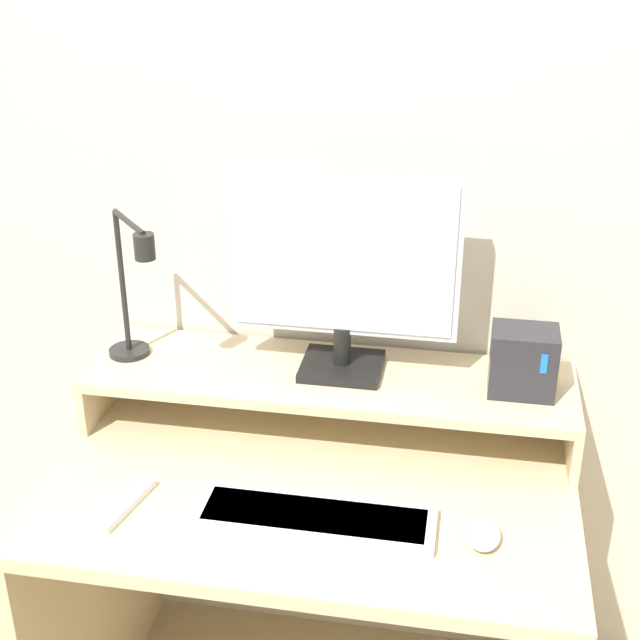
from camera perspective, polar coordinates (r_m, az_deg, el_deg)
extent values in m
cube|color=beige|center=(1.86, 1.58, 10.69)|extent=(6.00, 0.05, 2.50)
cube|color=beige|center=(1.77, -0.50, -10.36)|extent=(1.01, 0.67, 0.03)
cube|color=beige|center=(2.12, -14.22, -16.40)|extent=(0.03, 0.67, 0.67)
cube|color=beige|center=(2.02, -13.47, -3.94)|extent=(0.02, 0.28, 0.10)
cube|color=beige|center=(1.89, 15.76, -6.55)|extent=(0.02, 0.28, 0.10)
cube|color=beige|center=(1.86, 0.59, -3.69)|extent=(1.01, 0.28, 0.02)
cube|color=black|center=(1.86, 1.41, -2.97)|extent=(0.17, 0.15, 0.02)
cylinder|color=black|center=(1.84, 1.42, -1.61)|extent=(0.04, 0.04, 0.08)
cube|color=silver|center=(1.76, 1.51, 4.17)|extent=(0.47, 0.02, 0.34)
cube|color=silver|center=(1.75, 1.46, 4.04)|extent=(0.44, 0.01, 0.31)
cylinder|color=black|center=(1.97, -12.10, -1.96)|extent=(0.09, 0.09, 0.01)
cylinder|color=black|center=(1.91, -12.54, 2.37)|extent=(0.01, 0.01, 0.31)
cylinder|color=black|center=(1.78, -12.15, 6.14)|extent=(0.11, 0.13, 0.01)
cylinder|color=black|center=(1.72, -11.18, 4.63)|extent=(0.04, 0.04, 0.05)
cube|color=#28282D|center=(1.80, 12.87, -2.57)|extent=(0.13, 0.10, 0.13)
cube|color=#1972F2|center=(1.75, 14.14, -2.74)|extent=(0.01, 0.00, 0.04)
cube|color=white|center=(1.64, -0.35, -12.57)|extent=(0.44, 0.12, 0.02)
cube|color=silver|center=(1.64, -0.36, -12.42)|extent=(0.40, 0.10, 0.01)
ellipsoid|color=silver|center=(1.62, 10.40, -13.32)|extent=(0.06, 0.09, 0.03)
cube|color=white|center=(1.72, -12.42, -11.41)|extent=(0.07, 0.16, 0.02)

